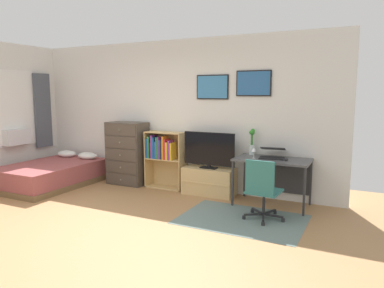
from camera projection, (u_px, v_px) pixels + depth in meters
The scene contains 14 objects.
ground_plane at pixel (84, 228), 4.71m from camera, with size 7.20×7.20×0.00m, color #A87A4C.
wall_back_with_posters at pixel (175, 114), 6.66m from camera, with size 6.12×0.09×2.70m.
area_rug at pixel (242, 219), 5.01m from camera, with size 1.70×1.20×0.01m, color slate.
bed at pixel (52, 174), 6.88m from camera, with size 1.31×1.92×0.55m.
dresser at pixel (127, 153), 6.93m from camera, with size 0.75×0.46×1.20m.
bookshelf at pixel (163, 154), 6.63m from camera, with size 0.75×0.30×1.04m.
tv_stand at pixel (209, 181), 6.23m from camera, with size 0.90×0.41×0.47m.
television at pixel (209, 150), 6.13m from camera, with size 0.93×0.16×0.62m.
desk at pixel (274, 166), 5.64m from camera, with size 1.14×0.65×0.74m.
office_chair at pixel (262, 188), 4.91m from camera, with size 0.57×0.58×0.86m.
laptop at pixel (272, 154), 5.65m from camera, with size 0.44×0.46×0.17m.
computer_mouse at pixel (286, 160), 5.41m from camera, with size 0.06×0.10×0.03m, color #262628.
bamboo_vase at pixel (252, 140), 5.91m from camera, with size 0.10×0.10×0.43m.
wine_glass at pixel (254, 150), 5.59m from camera, with size 0.07×0.07×0.18m.
Camera 1 is at (3.29, -3.39, 1.75)m, focal length 33.67 mm.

